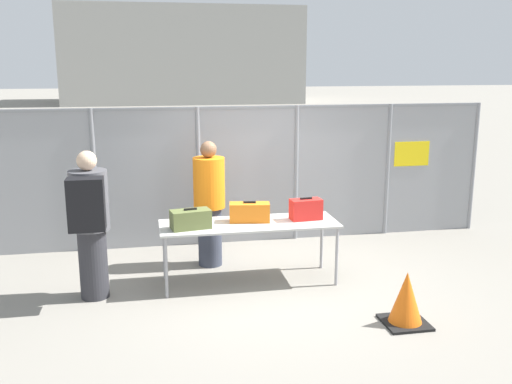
# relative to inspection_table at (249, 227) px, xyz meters

# --- Properties ---
(ground_plane) EXTENTS (120.00, 120.00, 0.00)m
(ground_plane) POSITION_rel_inspection_table_xyz_m (0.29, -0.18, -0.74)
(ground_plane) COLOR gray
(fence_section) EXTENTS (7.75, 0.07, 2.14)m
(fence_section) POSITION_rel_inspection_table_xyz_m (0.31, 1.71, 0.38)
(fence_section) COLOR gray
(fence_section) RESTS_ON ground_plane
(inspection_table) EXTENTS (2.25, 0.76, 0.79)m
(inspection_table) POSITION_rel_inspection_table_xyz_m (0.00, 0.00, 0.00)
(inspection_table) COLOR #B2B2AD
(inspection_table) RESTS_ON ground_plane
(suitcase_olive) EXTENTS (0.51, 0.32, 0.26)m
(suitcase_olive) POSITION_rel_inspection_table_xyz_m (-0.74, -0.11, 0.17)
(suitcase_olive) COLOR #566033
(suitcase_olive) RESTS_ON inspection_table
(suitcase_orange) EXTENTS (0.54, 0.30, 0.26)m
(suitcase_orange) POSITION_rel_inspection_table_xyz_m (0.02, 0.07, 0.17)
(suitcase_orange) COLOR orange
(suitcase_orange) RESTS_ON inspection_table
(suitcase_red) EXTENTS (0.42, 0.24, 0.29)m
(suitcase_red) POSITION_rel_inspection_table_xyz_m (0.75, 0.03, 0.19)
(suitcase_red) COLOR red
(suitcase_red) RESTS_ON inspection_table
(traveler_hooded) EXTENTS (0.44, 0.69, 1.79)m
(traveler_hooded) POSITION_rel_inspection_table_xyz_m (-1.92, -0.19, 0.25)
(traveler_hooded) COLOR #2D2D33
(traveler_hooded) RESTS_ON ground_plane
(security_worker_near) EXTENTS (0.43, 0.43, 1.75)m
(security_worker_near) POSITION_rel_inspection_table_xyz_m (-0.42, 0.74, 0.16)
(security_worker_near) COLOR #383D4C
(security_worker_near) RESTS_ON ground_plane
(utility_trailer) EXTENTS (3.32, 2.20, 0.64)m
(utility_trailer) POSITION_rel_inspection_table_xyz_m (1.05, 4.26, -0.35)
(utility_trailer) COLOR silver
(utility_trailer) RESTS_ON ground_plane
(distant_hangar) EXTENTS (16.23, 8.68, 6.51)m
(distant_hangar) POSITION_rel_inspection_table_xyz_m (1.47, 35.80, 2.52)
(distant_hangar) COLOR #999993
(distant_hangar) RESTS_ON ground_plane
(traffic_cone) EXTENTS (0.48, 0.48, 0.60)m
(traffic_cone) POSITION_rel_inspection_table_xyz_m (1.45, -1.52, -0.46)
(traffic_cone) COLOR black
(traffic_cone) RESTS_ON ground_plane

